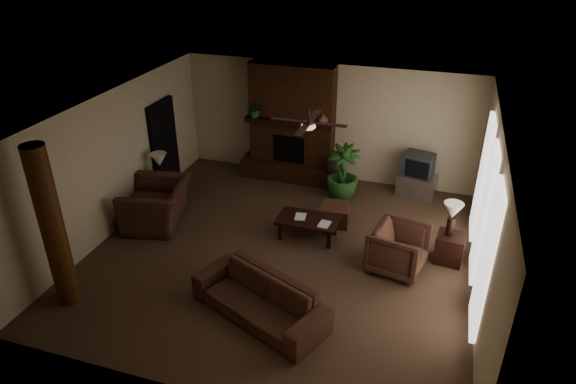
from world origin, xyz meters
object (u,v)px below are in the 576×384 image
(side_table_left, at_px, (163,192))
(lamp_right, at_px, (453,213))
(armchair_left, at_px, (155,198))
(floor_vase, at_px, (332,171))
(log_column, at_px, (53,228))
(ottoman, at_px, (335,214))
(armchair_right, at_px, (398,247))
(floor_plant, at_px, (342,184))
(sofa, at_px, (260,292))
(side_table_right, at_px, (450,248))
(tv_stand, at_px, (417,185))
(lamp_left, at_px, (159,162))
(coffee_table, at_px, (308,221))

(side_table_left, distance_m, lamp_right, 6.20)
(armchair_left, bearing_deg, lamp_right, 82.15)
(armchair_left, height_order, floor_vase, armchair_left)
(log_column, bearing_deg, ottoman, 45.83)
(armchair_right, xyz_separation_m, floor_plant, (-1.53, 2.32, -0.12))
(log_column, distance_m, sofa, 3.37)
(floor_vase, height_order, side_table_right, floor_vase)
(side_table_right, bearing_deg, tv_stand, 108.23)
(floor_vase, relative_size, floor_plant, 0.60)
(log_column, xyz_separation_m, armchair_left, (0.15, 2.62, -0.80))
(sofa, height_order, tv_stand, sofa)
(lamp_left, distance_m, lamp_right, 6.16)
(tv_stand, bearing_deg, armchair_right, -83.37)
(floor_plant, relative_size, lamp_right, 1.99)
(log_column, height_order, coffee_table, log_column)
(side_table_left, bearing_deg, side_table_right, -3.38)
(side_table_left, bearing_deg, armchair_right, -9.93)
(armchair_right, height_order, lamp_left, lamp_left)
(tv_stand, bearing_deg, lamp_right, -64.66)
(armchair_right, distance_m, side_table_right, 1.07)
(tv_stand, xyz_separation_m, floor_vase, (-1.97, -0.21, 0.18))
(armchair_left, bearing_deg, lamp_left, -169.92)
(floor_vase, bearing_deg, side_table_left, -151.09)
(log_column, relative_size, floor_plant, 2.17)
(log_column, distance_m, lamp_right, 6.72)
(armchair_left, distance_m, lamp_left, 1.00)
(side_table_left, height_order, lamp_left, lamp_left)
(log_column, relative_size, floor_vase, 3.64)
(side_table_right, height_order, lamp_right, lamp_right)
(tv_stand, relative_size, lamp_right, 1.31)
(armchair_left, distance_m, tv_stand, 5.84)
(side_table_left, bearing_deg, lamp_left, 90.00)
(side_table_right, bearing_deg, lamp_right, 161.27)
(ottoman, distance_m, side_table_left, 3.89)
(tv_stand, distance_m, side_table_right, 2.60)
(ottoman, bearing_deg, lamp_left, -175.25)
(lamp_left, bearing_deg, side_table_left, -90.00)
(side_table_left, distance_m, side_table_right, 6.21)
(lamp_left, relative_size, lamp_right, 1.00)
(armchair_right, bearing_deg, floor_vase, 44.57)
(ottoman, height_order, side_table_left, side_table_left)
(armchair_left, distance_m, ottoman, 3.73)
(side_table_left, xyz_separation_m, side_table_right, (6.20, -0.37, 0.00))
(tv_stand, xyz_separation_m, side_table_right, (0.81, -2.47, 0.03))
(armchair_left, bearing_deg, floor_plant, 110.39)
(side_table_left, relative_size, lamp_left, 0.85)
(coffee_table, height_order, side_table_right, side_table_right)
(floor_plant, xyz_separation_m, side_table_right, (2.42, -1.76, -0.09))
(armchair_right, distance_m, side_table_left, 5.40)
(sofa, bearing_deg, coffee_table, 111.31)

